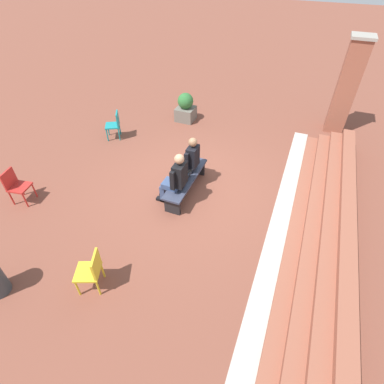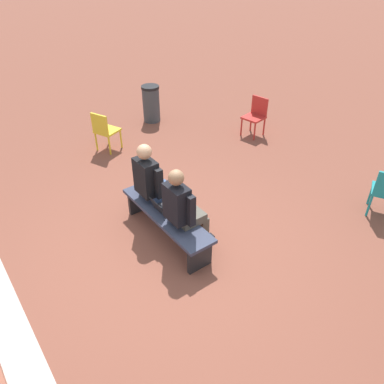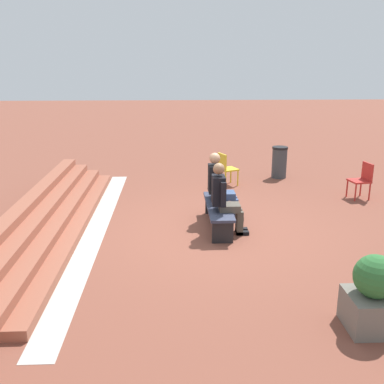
# 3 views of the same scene
# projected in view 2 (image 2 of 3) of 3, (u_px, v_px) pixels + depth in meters

# --- Properties ---
(ground_plane) EXTENTS (60.00, 60.00, 0.00)m
(ground_plane) POSITION_uv_depth(u_px,v_px,m) (168.00, 246.00, 5.45)
(ground_plane) COLOR brown
(concrete_strip) EXTENTS (8.06, 0.40, 0.01)m
(concrete_strip) POSITION_uv_depth(u_px,v_px,m) (4.00, 313.00, 4.48)
(concrete_strip) COLOR #B7B2A8
(concrete_strip) RESTS_ON ground
(bench) EXTENTS (1.80, 0.44, 0.45)m
(bench) POSITION_uv_depth(u_px,v_px,m) (166.00, 218.00, 5.43)
(bench) COLOR #33384C
(bench) RESTS_ON ground
(person_student) EXTENTS (0.54, 0.68, 1.34)m
(person_student) POSITION_uv_depth(u_px,v_px,m) (184.00, 208.00, 5.03)
(person_student) COLOR #4C473D
(person_student) RESTS_ON ground
(person_adult) EXTENTS (0.56, 0.71, 1.37)m
(person_adult) POSITION_uv_depth(u_px,v_px,m) (153.00, 182.00, 5.53)
(person_adult) COLOR #384C75
(person_adult) RESTS_ON ground
(laptop) EXTENTS (0.32, 0.29, 0.21)m
(laptop) POSITION_uv_depth(u_px,v_px,m) (163.00, 208.00, 5.38)
(laptop) COLOR black
(laptop) RESTS_ON bench
(plastic_chair_far_right) EXTENTS (0.49, 0.49, 0.84)m
(plastic_chair_far_right) POSITION_uv_depth(u_px,v_px,m) (256.00, 114.00, 8.25)
(plastic_chair_far_right) COLOR red
(plastic_chair_far_right) RESTS_ON ground
(plastic_chair_near_bench_left) EXTENTS (0.55, 0.55, 0.84)m
(plastic_chair_near_bench_left) POSITION_uv_depth(u_px,v_px,m) (104.00, 129.00, 7.60)
(plastic_chair_near_bench_left) COLOR gold
(plastic_chair_near_bench_left) RESTS_ON ground
(litter_bin) EXTENTS (0.42, 0.42, 0.86)m
(litter_bin) POSITION_uv_depth(u_px,v_px,m) (151.00, 104.00, 8.89)
(litter_bin) COLOR #383D42
(litter_bin) RESTS_ON ground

